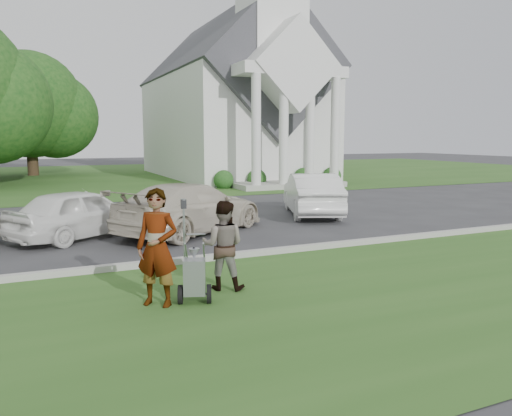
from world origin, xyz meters
TOP-DOWN VIEW (x-y plane):
  - ground at (0.00, 0.00)m, footprint 120.00×120.00m
  - grass_strip at (0.00, -3.00)m, footprint 80.00×7.00m
  - church_lawn at (0.00, 27.00)m, footprint 80.00×30.00m
  - curb at (0.00, 0.55)m, footprint 80.00×0.18m
  - church at (9.00, 23.11)m, footprint 9.19×19.00m
  - tree_back at (-4.01, 29.99)m, footprint 9.61×7.60m
  - striping_cart at (-1.68, -2.10)m, footprint 0.80×1.19m
  - person_left at (-2.26, -1.96)m, footprint 0.85×0.81m
  - person_right at (-0.96, -1.56)m, footprint 1.00×0.93m
  - parking_meter_near at (-1.19, 0.18)m, footprint 0.11×0.10m
  - car_b at (-2.89, 4.54)m, footprint 4.34×3.58m
  - car_c at (0.11, 4.00)m, footprint 5.41×4.45m
  - car_d at (5.08, 5.51)m, footprint 3.14×4.83m

SIDE VIEW (x-z plane):
  - ground at x=0.00m, z-range 0.00..0.00m
  - grass_strip at x=0.00m, z-range 0.00..0.01m
  - church_lawn at x=0.00m, z-range 0.00..0.01m
  - curb at x=0.00m, z-range 0.00..0.15m
  - striping_cart at x=-1.68m, z-range -0.07..0.96m
  - car_b at x=-2.89m, z-range 0.00..1.39m
  - car_c at x=0.11m, z-range 0.00..1.48m
  - car_d at x=5.08m, z-range 0.00..1.50m
  - person_right at x=-0.96m, z-range 0.00..1.63m
  - parking_meter_near at x=-1.19m, z-range 0.20..1.70m
  - person_left at x=-2.26m, z-range 0.00..1.95m
  - tree_back at x=-4.01m, z-range 0.28..9.17m
  - church at x=9.00m, z-range -6.11..17.99m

